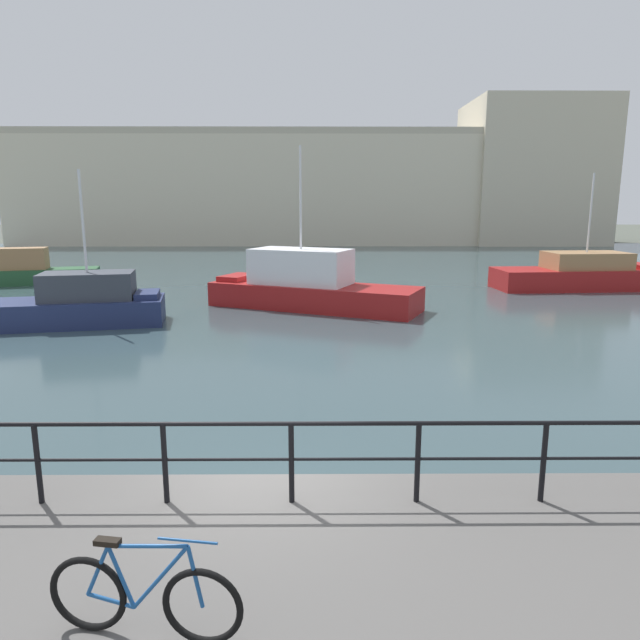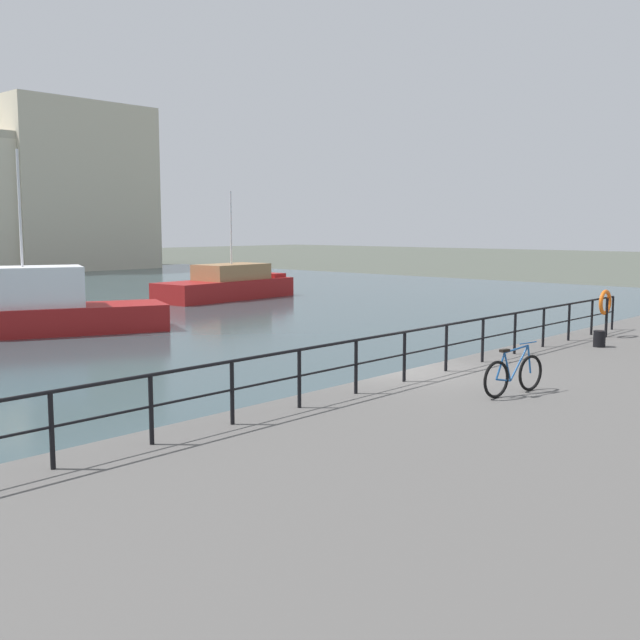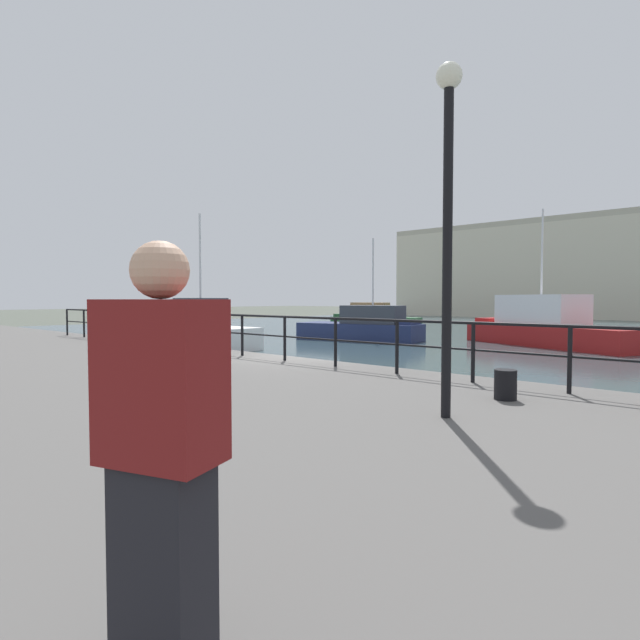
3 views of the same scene
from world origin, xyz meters
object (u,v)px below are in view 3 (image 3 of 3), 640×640
parked_bicycle (173,348)px  quay_lamp_post (448,191)px  moored_small_launch (364,327)px  moored_cabin_cruiser (373,318)px  moored_red_daysailer (200,331)px  moored_harbor_tender (546,326)px  mooring_bollard (505,385)px  standing_person (162,459)px

parked_bicycle → quay_lamp_post: quay_lamp_post is taller
moored_small_launch → parked_bicycle: (7.90, -17.52, 0.54)m
moored_cabin_cruiser → quay_lamp_post: 37.01m
moored_red_daysailer → moored_harbor_tender: (12.63, 12.53, 0.18)m
parked_bicycle → quay_lamp_post: 7.27m
mooring_bollard → quay_lamp_post: size_ratio=0.10×
moored_red_daysailer → standing_person: 23.97m
moored_small_launch → moored_red_daysailer: bearing=-123.1°
quay_lamp_post → standing_person: 5.21m
moored_red_daysailer → moored_cabin_cruiser: 20.67m
quay_lamp_post → parked_bicycle: bearing=176.5°
moored_red_daysailer → mooring_bollard: size_ratio=15.49×
moored_red_daysailer → quay_lamp_post: (18.33, -9.09, 2.91)m
moored_harbor_tender → standing_person: size_ratio=5.79×
moored_cabin_cruiser → standing_person: bearing=110.8°
moored_small_launch → standing_person: (16.02, -22.60, 1.02)m
moored_red_daysailer → moored_harbor_tender: 17.80m
parked_bicycle → standing_person: standing_person is taller
mooring_bollard → quay_lamp_post: (-0.12, -1.59, 2.57)m
moored_small_launch → moored_cabin_cruiser: moored_small_launch is taller
moored_small_launch → moored_harbor_tender: size_ratio=0.78×
moored_red_daysailer → quay_lamp_post: size_ratio=1.57×
moored_red_daysailer → mooring_bollard: bearing=159.1°
standing_person → quay_lamp_post: bearing=176.3°
moored_red_daysailer → moored_harbor_tender: moored_harbor_tender is taller
moored_small_launch → parked_bicycle: 19.23m
moored_harbor_tender → parked_bicycle: size_ratio=5.57×
moored_small_launch → mooring_bollard: moored_small_launch is taller
moored_small_launch → moored_red_daysailer: size_ratio=1.11×
moored_red_daysailer → parked_bicycle: bearing=144.1°
quay_lamp_post → moored_cabin_cruiser: bearing=127.2°
moored_small_launch → standing_person: 27.72m
moored_cabin_cruiser → parked_bicycle: (15.47, -28.96, 0.56)m
moored_harbor_tender → mooring_bollard: (5.81, -20.03, 0.15)m
moored_small_launch → quay_lamp_post: 23.40m
moored_cabin_cruiser → mooring_bollard: (22.43, -27.78, 0.39)m
moored_cabin_cruiser → parked_bicycle: 32.84m
mooring_bollard → moored_small_launch: bearing=132.3°
moored_harbor_tender → mooring_bollard: moored_harbor_tender is taller
moored_small_launch → quay_lamp_post: size_ratio=1.75×
moored_harbor_tender → mooring_bollard: bearing=130.2°
mooring_bollard → standing_person: (1.16, -6.26, 0.64)m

